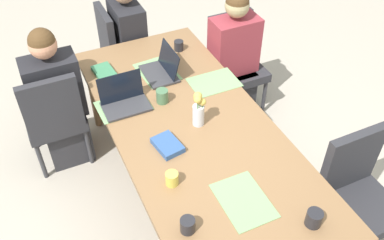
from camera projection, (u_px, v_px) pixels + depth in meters
name	position (u px, v px, depth m)	size (l,w,h in m)	color
ground_plane	(192.00, 195.00, 3.32)	(10.00, 10.00, 0.00)	#B2A899
dining_table	(192.00, 133.00, 2.87)	(2.38, 1.02, 0.74)	olive
chair_near_left_near	(234.00, 59.00, 3.84)	(0.44, 0.44, 0.90)	#2D2D33
person_near_left_near	(233.00, 62.00, 3.75)	(0.36, 0.40, 1.19)	#2D2D33
chair_head_right_left_mid	(121.00, 48.00, 3.97)	(0.44, 0.44, 0.90)	#2D2D33
person_head_right_left_mid	(130.00, 47.00, 3.94)	(0.40, 0.36, 1.19)	#2D2D33
chair_far_left_far	(54.00, 116.00, 3.26)	(0.44, 0.44, 0.90)	#2D2D33
person_far_left_far	(59.00, 105.00, 3.31)	(0.36, 0.40, 1.19)	#2D2D33
chair_near_right_far	(357.00, 190.00, 2.72)	(0.44, 0.44, 0.90)	#2D2D33
flower_vase	(199.00, 108.00, 2.75)	(0.09, 0.08, 0.26)	silver
placemat_near_left_near	(214.00, 82.00, 3.18)	(0.36, 0.26, 0.00)	#7FAD70
placemat_head_right_left_mid	(157.00, 72.00, 3.28)	(0.36, 0.26, 0.00)	#7FAD70
placemat_far_left_far	(123.00, 106.00, 2.98)	(0.36, 0.26, 0.00)	#7FAD70
placemat_head_left_right_near	(244.00, 200.00, 2.37)	(0.36, 0.26, 0.00)	#7FAD70
laptop_far_left_far	(124.00, 100.00, 2.95)	(0.22, 0.32, 0.21)	#38383D
laptop_head_right_left_mid	(162.00, 69.00, 3.23)	(0.32, 0.22, 0.21)	#38383D
coffee_mug_near_left	(162.00, 96.00, 2.98)	(0.09, 0.09, 0.10)	#47704C
coffee_mug_near_right	(188.00, 225.00, 2.20)	(0.08, 0.08, 0.09)	#232328
coffee_mug_centre_left	(179.00, 46.00, 3.49)	(0.08, 0.08, 0.08)	#232328
coffee_mug_centre_right	(314.00, 218.00, 2.23)	(0.09, 0.09, 0.09)	#232328
coffee_mug_far_left	(172.00, 179.00, 2.43)	(0.08, 0.08, 0.08)	#DBC64C
book_red_cover	(168.00, 145.00, 2.67)	(0.20, 0.14, 0.04)	#335693
book_blue_cover	(104.00, 72.00, 3.26)	(0.20, 0.14, 0.03)	#3D7F56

